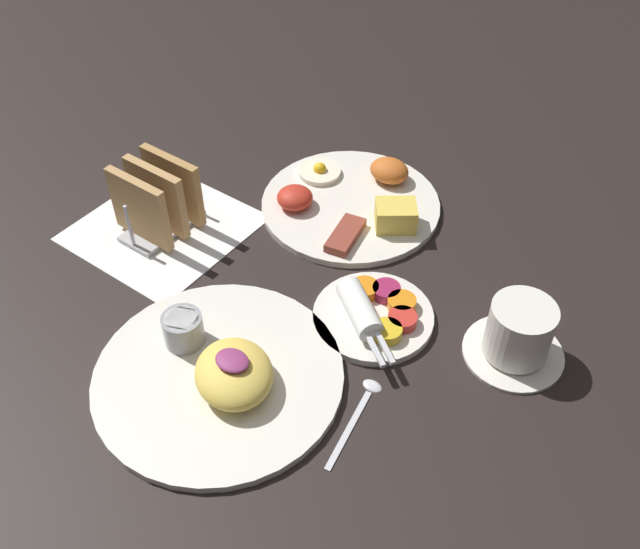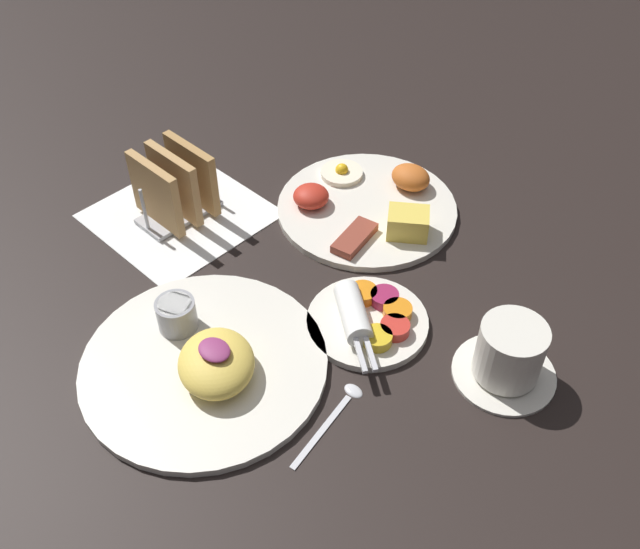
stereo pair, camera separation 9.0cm
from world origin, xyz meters
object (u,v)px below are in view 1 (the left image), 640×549
Objects in this scene: plate_breakfast at (352,201)px; coffee_cup at (518,334)px; plate_condiments at (374,313)px; toast_rack at (157,200)px; plate_foreground at (220,371)px.

coffee_cup is at bearing -20.69° from plate_breakfast.
plate_condiments is at bearing -49.15° from plate_breakfast.
plate_breakfast is 2.25× the size of toast_rack.
plate_breakfast is 0.33m from coffee_cup.
plate_condiments is 1.26× the size of coffee_cup.
plate_condiments is 0.52× the size of plate_foreground.
plate_foreground is (-0.09, -0.18, 0.00)m from plate_condiments.
coffee_cup reaches higher than plate_foreground.
plate_breakfast is 0.35m from plate_foreground.
plate_foreground is 2.41× the size of coffee_cup.
plate_foreground reaches higher than plate_breakfast.
toast_rack is (-0.19, -0.20, 0.04)m from plate_breakfast.
toast_rack is at bearing 148.17° from plate_foreground.
plate_condiments is at bearing 62.93° from plate_foreground.
plate_foreground is at bearing -31.83° from toast_rack.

